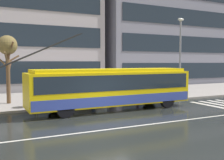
% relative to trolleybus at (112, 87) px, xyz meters
% --- Properties ---
extents(ground_plane, '(160.00, 160.00, 0.00)m').
position_rel_trolleybus_xyz_m(ground_plane, '(-1.46, -3.35, -1.51)').
color(ground_plane, '#232725').
extents(sidewalk_slab, '(80.00, 10.00, 0.14)m').
position_rel_trolleybus_xyz_m(sidewalk_slab, '(-1.46, 6.60, -1.44)').
color(sidewalk_slab, gray).
rests_on(sidewalk_slab, ground_plane).
extents(crosswalk_stripe_edge_near, '(0.44, 4.40, 0.01)m').
position_rel_trolleybus_xyz_m(crosswalk_stripe_edge_near, '(7.18, -1.87, -1.51)').
color(crosswalk_stripe_edge_near, beige).
rests_on(crosswalk_stripe_edge_near, ground_plane).
extents(crosswalk_stripe_inner_a, '(0.44, 4.40, 0.01)m').
position_rel_trolleybus_xyz_m(crosswalk_stripe_inner_a, '(8.08, -1.87, -1.51)').
color(crosswalk_stripe_inner_a, beige).
rests_on(crosswalk_stripe_inner_a, ground_plane).
extents(lane_centre_line, '(72.00, 0.14, 0.01)m').
position_rel_trolleybus_xyz_m(lane_centre_line, '(-1.46, -4.55, -1.51)').
color(lane_centre_line, silver).
rests_on(lane_centre_line, ground_plane).
extents(trolleybus, '(12.73, 2.72, 4.94)m').
position_rel_trolleybus_xyz_m(trolleybus, '(0.00, 0.00, 0.00)').
color(trolleybus, yellow).
rests_on(trolleybus, ground_plane).
extents(bus_shelter, '(3.84, 1.51, 2.46)m').
position_rel_trolleybus_xyz_m(bus_shelter, '(-0.21, 3.58, 0.44)').
color(bus_shelter, gray).
rests_on(bus_shelter, sidewalk_slab).
extents(pedestrian_at_shelter, '(1.53, 1.53, 1.94)m').
position_rel_trolleybus_xyz_m(pedestrian_at_shelter, '(3.34, 2.08, 0.22)').
color(pedestrian_at_shelter, '#1E182E').
rests_on(pedestrian_at_shelter, sidewalk_slab).
extents(pedestrian_approaching_curb, '(1.16, 1.16, 1.94)m').
position_rel_trolleybus_xyz_m(pedestrian_approaching_curb, '(-4.43, 2.40, 0.15)').
color(pedestrian_approaching_curb, '#474D46').
rests_on(pedestrian_approaching_curb, sidewalk_slab).
extents(pedestrian_walking_past, '(1.51, 1.51, 2.05)m').
position_rel_trolleybus_xyz_m(pedestrian_walking_past, '(-2.73, 3.43, 0.30)').
color(pedestrian_walking_past, navy).
rests_on(pedestrian_walking_past, sidewalk_slab).
extents(pedestrian_waiting_by_pole, '(1.47, 1.47, 2.00)m').
position_rel_trolleybus_xyz_m(pedestrian_waiting_by_pole, '(-0.08, 3.31, 0.23)').
color(pedestrian_waiting_by_pole, '#1C2B4E').
rests_on(pedestrian_waiting_by_pole, sidewalk_slab).
extents(street_lamp, '(0.60, 0.32, 6.81)m').
position_rel_trolleybus_xyz_m(street_lamp, '(7.72, 2.38, 2.64)').
color(street_lamp, gray).
rests_on(street_lamp, sidewalk_slab).
extents(street_tree_bare, '(1.78, 2.11, 4.97)m').
position_rel_trolleybus_xyz_m(street_tree_bare, '(-6.07, 4.92, 2.63)').
color(street_tree_bare, brown).
rests_on(street_tree_bare, sidewalk_slab).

